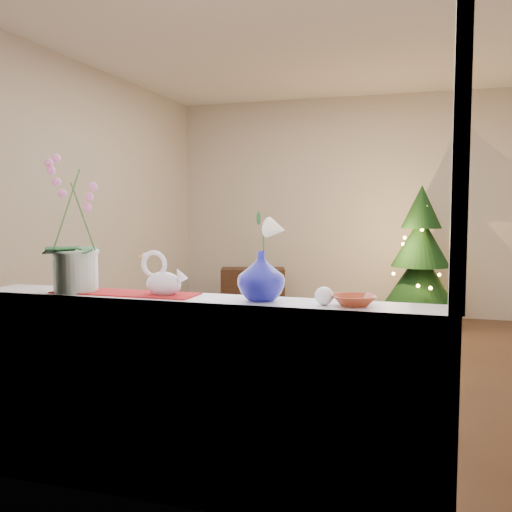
{
  "coord_description": "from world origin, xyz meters",
  "views": [
    {
      "loc": [
        1.0,
        -4.7,
        1.32
      ],
      "look_at": [
        -0.04,
        -1.4,
        1.03
      ],
      "focal_mm": 40.0,
      "sensor_mm": 36.0,
      "label": 1
    }
  ],
  "objects_px": {
    "side_table": "(253,292)",
    "paperweight": "(324,296)",
    "blue_vase": "(261,272)",
    "orchid_pot": "(74,223)",
    "amber_dish": "(353,301)",
    "swan": "(164,274)",
    "xmas_tree": "(421,255)"
  },
  "relations": [
    {
      "from": "blue_vase",
      "to": "amber_dish",
      "type": "distance_m",
      "value": 0.41
    },
    {
      "from": "paperweight",
      "to": "xmas_tree",
      "type": "bearing_deg",
      "value": 86.3
    },
    {
      "from": "orchid_pot",
      "to": "blue_vase",
      "type": "bearing_deg",
      "value": 1.22
    },
    {
      "from": "blue_vase",
      "to": "paperweight",
      "type": "bearing_deg",
      "value": -7.52
    },
    {
      "from": "swan",
      "to": "paperweight",
      "type": "xyz_separation_m",
      "value": [
        0.75,
        -0.04,
        -0.06
      ]
    },
    {
      "from": "blue_vase",
      "to": "side_table",
      "type": "relative_size",
      "value": 0.32
    },
    {
      "from": "swan",
      "to": "side_table",
      "type": "distance_m",
      "value": 4.48
    },
    {
      "from": "blue_vase",
      "to": "orchid_pot",
      "type": "bearing_deg",
      "value": -178.78
    },
    {
      "from": "amber_dish",
      "to": "xmas_tree",
      "type": "distance_m",
      "value": 4.33
    },
    {
      "from": "blue_vase",
      "to": "side_table",
      "type": "distance_m",
      "value": 4.61
    },
    {
      "from": "orchid_pot",
      "to": "amber_dish",
      "type": "distance_m",
      "value": 1.35
    },
    {
      "from": "paperweight",
      "to": "amber_dish",
      "type": "height_order",
      "value": "paperweight"
    },
    {
      "from": "paperweight",
      "to": "amber_dish",
      "type": "relative_size",
      "value": 0.5
    },
    {
      "from": "swan",
      "to": "xmas_tree",
      "type": "relative_size",
      "value": 0.14
    },
    {
      "from": "amber_dish",
      "to": "side_table",
      "type": "xyz_separation_m",
      "value": [
        -1.82,
        4.33,
        -0.65
      ]
    },
    {
      "from": "blue_vase",
      "to": "side_table",
      "type": "height_order",
      "value": "blue_vase"
    },
    {
      "from": "orchid_pot",
      "to": "swan",
      "type": "xyz_separation_m",
      "value": [
        0.45,
        0.02,
        -0.23
      ]
    },
    {
      "from": "amber_dish",
      "to": "side_table",
      "type": "height_order",
      "value": "amber_dish"
    },
    {
      "from": "swan",
      "to": "amber_dish",
      "type": "height_order",
      "value": "swan"
    },
    {
      "from": "orchid_pot",
      "to": "amber_dish",
      "type": "bearing_deg",
      "value": 0.33
    },
    {
      "from": "amber_dish",
      "to": "blue_vase",
      "type": "bearing_deg",
      "value": 178.26
    },
    {
      "from": "orchid_pot",
      "to": "swan",
      "type": "distance_m",
      "value": 0.51
    },
    {
      "from": "side_table",
      "to": "paperweight",
      "type": "bearing_deg",
      "value": -85.8
    },
    {
      "from": "blue_vase",
      "to": "swan",
      "type": "bearing_deg",
      "value": -179.96
    },
    {
      "from": "swan",
      "to": "blue_vase",
      "type": "bearing_deg",
      "value": 20.49
    },
    {
      "from": "amber_dish",
      "to": "side_table",
      "type": "relative_size",
      "value": 0.2
    },
    {
      "from": "amber_dish",
      "to": "paperweight",
      "type": "bearing_deg",
      "value": -167.97
    },
    {
      "from": "blue_vase",
      "to": "amber_dish",
      "type": "xyz_separation_m",
      "value": [
        0.4,
        -0.01,
        -0.1
      ]
    },
    {
      "from": "blue_vase",
      "to": "paperweight",
      "type": "height_order",
      "value": "blue_vase"
    },
    {
      "from": "blue_vase",
      "to": "xmas_tree",
      "type": "bearing_deg",
      "value": 82.57
    },
    {
      "from": "orchid_pot",
      "to": "blue_vase",
      "type": "relative_size",
      "value": 2.66
    },
    {
      "from": "paperweight",
      "to": "swan",
      "type": "bearing_deg",
      "value": 177.18
    }
  ]
}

